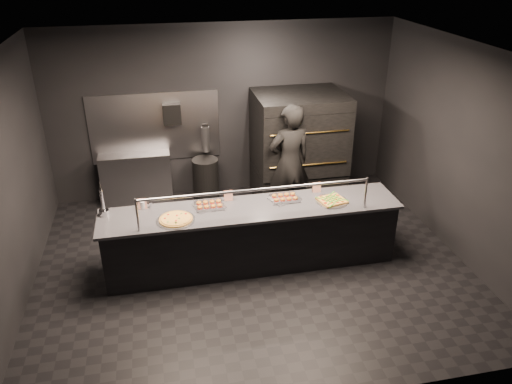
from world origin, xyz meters
The scene contains 15 objects.
room centered at (-0.02, 0.05, 1.50)m, with size 6.04×6.00×3.00m.
service_counter centered at (0.00, 0.00, 0.46)m, with size 4.10×0.78×1.37m.
pizza_oven centered at (1.20, 1.90, 0.97)m, with size 1.50×1.23×1.91m.
prep_shelf centered at (-1.60, 2.32, 0.45)m, with size 1.20×0.35×0.90m, color #99999E.
towel_dispenser centered at (-0.90, 2.39, 1.55)m, with size 0.30×0.20×0.35m, color black.
fire_extinguisher centered at (-0.35, 2.40, 1.06)m, with size 0.14×0.14×0.51m.
beer_tap centered at (-1.95, 0.20, 1.07)m, with size 0.13×0.19×0.51m.
round_pizza centered at (-1.03, -0.13, 0.94)m, with size 0.50×0.50×0.03m.
slider_tray_a centered at (-0.56, 0.15, 0.94)m, with size 0.46×0.38×0.06m.
slider_tray_b centered at (0.50, 0.15, 0.94)m, with size 0.47×0.41×0.06m.
square_pizza centered at (1.12, -0.05, 0.94)m, with size 0.45×0.45×0.05m.
condiment_jar centered at (-1.42, 0.28, 0.97)m, with size 0.16×0.06×0.10m.
tent_cards centered at (-0.24, 0.28, 1.00)m, with size 2.58×0.04×0.15m.
trash_bin centered at (-0.40, 2.16, 0.38)m, with size 0.46×0.46×0.76m, color black.
worker centered at (0.86, 1.25, 0.98)m, with size 0.71×0.47×1.95m, color black.
Camera 1 is at (-1.15, -5.84, 4.16)m, focal length 35.00 mm.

